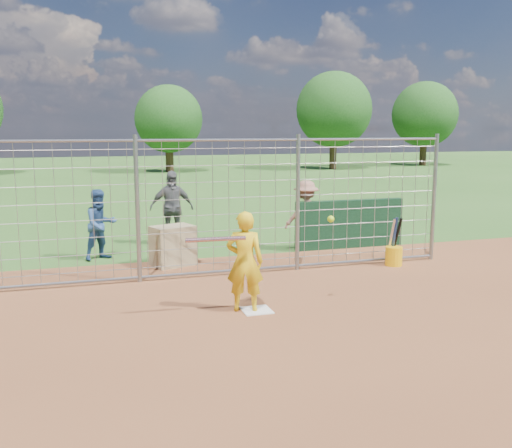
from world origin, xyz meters
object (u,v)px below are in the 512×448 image
object	(u,v)px
bystander_b	(172,208)
bystander_c	(306,215)
bucket_with_bats	(394,253)
bystander_a	(101,225)
batter	(245,262)
equipment_bin	(173,246)

from	to	relation	value
bystander_b	bystander_c	distance (m)	3.13
bystander_b	bucket_with_bats	bearing A→B (deg)	-42.29
bucket_with_bats	bystander_b	bearing A→B (deg)	139.05
bystander_b	bystander_c	xyz separation A→B (m)	(2.82, -1.37, -0.09)
bystander_b	bystander_a	bearing A→B (deg)	-147.89
bystander_a	bucket_with_bats	world-z (taller)	bystander_a
bystander_a	bystander_c	xyz separation A→B (m)	(4.46, -0.29, 0.05)
batter	bystander_c	world-z (taller)	bystander_c
bystander_c	bucket_with_bats	world-z (taller)	bystander_c
batter	bystander_c	distance (m)	4.66
bystander_a	bystander_b	xyz separation A→B (m)	(1.65, 1.09, 0.14)
equipment_bin	bystander_c	bearing A→B (deg)	-6.34
equipment_bin	bystander_b	bearing A→B (deg)	62.48
bystander_a	batter	bearing A→B (deg)	-92.23
batter	equipment_bin	size ratio (longest dim) A/B	1.89
bystander_b	equipment_bin	bearing A→B (deg)	-99.83
bucket_with_bats	bystander_c	bearing A→B (deg)	118.32
batter	bucket_with_bats	bearing A→B (deg)	-131.92
equipment_bin	bucket_with_bats	bearing A→B (deg)	-36.24
bystander_a	equipment_bin	world-z (taller)	bystander_a
equipment_bin	batter	bearing A→B (deg)	-98.83
batter	equipment_bin	bearing A→B (deg)	-59.19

